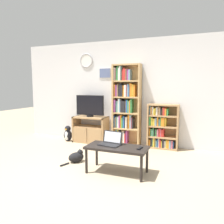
{
  "coord_description": "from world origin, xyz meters",
  "views": [
    {
      "loc": [
        1.67,
        -2.9,
        1.47
      ],
      "look_at": [
        0.02,
        1.3,
        0.93
      ],
      "focal_mm": 35.0,
      "sensor_mm": 36.0,
      "label": 1
    }
  ],
  "objects_px": {
    "bookshelf_tall": "(125,105)",
    "laptop": "(111,141)",
    "television": "(90,106)",
    "bookshelf_short": "(161,127)",
    "tv_stand": "(90,129)",
    "coffee_table": "(117,149)",
    "penguin_figurine": "(68,134)",
    "remote_near_laptop": "(140,148)",
    "cat": "(77,157)"
  },
  "relations": [
    {
      "from": "tv_stand",
      "to": "television",
      "type": "bearing_deg",
      "value": 165.67
    },
    {
      "from": "bookshelf_tall",
      "to": "coffee_table",
      "type": "relative_size",
      "value": 1.93
    },
    {
      "from": "television",
      "to": "cat",
      "type": "xyz_separation_m",
      "value": [
        0.45,
        -1.45,
        -0.85
      ]
    },
    {
      "from": "tv_stand",
      "to": "coffee_table",
      "type": "height_order",
      "value": "tv_stand"
    },
    {
      "from": "bookshelf_tall",
      "to": "coffee_table",
      "type": "height_order",
      "value": "bookshelf_tall"
    },
    {
      "from": "tv_stand",
      "to": "cat",
      "type": "bearing_deg",
      "value": -73.04
    },
    {
      "from": "television",
      "to": "coffee_table",
      "type": "distance_m",
      "value": 2.21
    },
    {
      "from": "bookshelf_tall",
      "to": "laptop",
      "type": "height_order",
      "value": "bookshelf_tall"
    },
    {
      "from": "laptop",
      "to": "cat",
      "type": "relative_size",
      "value": 0.77
    },
    {
      "from": "bookshelf_short",
      "to": "cat",
      "type": "height_order",
      "value": "bookshelf_short"
    },
    {
      "from": "bookshelf_short",
      "to": "cat",
      "type": "bearing_deg",
      "value": -131.07
    },
    {
      "from": "bookshelf_short",
      "to": "laptop",
      "type": "distance_m",
      "value": 1.82
    },
    {
      "from": "coffee_table",
      "to": "cat",
      "type": "distance_m",
      "value": 0.98
    },
    {
      "from": "bookshelf_short",
      "to": "penguin_figurine",
      "type": "distance_m",
      "value": 2.45
    },
    {
      "from": "remote_near_laptop",
      "to": "cat",
      "type": "bearing_deg",
      "value": 0.62
    },
    {
      "from": "coffee_table",
      "to": "laptop",
      "type": "bearing_deg",
      "value": 157.83
    },
    {
      "from": "television",
      "to": "bookshelf_short",
      "type": "distance_m",
      "value": 1.87
    },
    {
      "from": "tv_stand",
      "to": "bookshelf_short",
      "type": "bearing_deg",
      "value": 3.77
    },
    {
      "from": "tv_stand",
      "to": "bookshelf_tall",
      "type": "distance_m",
      "value": 1.13
    },
    {
      "from": "bookshelf_tall",
      "to": "coffee_table",
      "type": "bearing_deg",
      "value": -76.22
    },
    {
      "from": "tv_stand",
      "to": "bookshelf_tall",
      "type": "xyz_separation_m",
      "value": [
        0.91,
        0.13,
        0.66
      ]
    },
    {
      "from": "tv_stand",
      "to": "laptop",
      "type": "height_order",
      "value": "laptop"
    },
    {
      "from": "bookshelf_tall",
      "to": "coffee_table",
      "type": "xyz_separation_m",
      "value": [
        0.44,
        -1.78,
        -0.59
      ]
    },
    {
      "from": "laptop",
      "to": "cat",
      "type": "distance_m",
      "value": 0.89
    },
    {
      "from": "tv_stand",
      "to": "remote_near_laptop",
      "type": "relative_size",
      "value": 5.34
    },
    {
      "from": "laptop",
      "to": "remote_near_laptop",
      "type": "distance_m",
      "value": 0.53
    },
    {
      "from": "coffee_table",
      "to": "penguin_figurine",
      "type": "height_order",
      "value": "coffee_table"
    },
    {
      "from": "laptop",
      "to": "penguin_figurine",
      "type": "bearing_deg",
      "value": 149.25
    },
    {
      "from": "coffee_table",
      "to": "laptop",
      "type": "height_order",
      "value": "laptop"
    },
    {
      "from": "bookshelf_tall",
      "to": "penguin_figurine",
      "type": "relative_size",
      "value": 4.82
    },
    {
      "from": "remote_near_laptop",
      "to": "cat",
      "type": "relative_size",
      "value": 0.33
    },
    {
      "from": "tv_stand",
      "to": "penguin_figurine",
      "type": "height_order",
      "value": "tv_stand"
    },
    {
      "from": "coffee_table",
      "to": "television",
      "type": "bearing_deg",
      "value": 129.16
    },
    {
      "from": "television",
      "to": "coffee_table",
      "type": "relative_size",
      "value": 0.74
    },
    {
      "from": "bookshelf_tall",
      "to": "bookshelf_short",
      "type": "bearing_deg",
      "value": -0.5
    },
    {
      "from": "remote_near_laptop",
      "to": "penguin_figurine",
      "type": "xyz_separation_m",
      "value": [
        -2.35,
        1.53,
        -0.28
      ]
    },
    {
      "from": "coffee_table",
      "to": "cat",
      "type": "relative_size",
      "value": 2.03
    },
    {
      "from": "remote_near_laptop",
      "to": "penguin_figurine",
      "type": "relative_size",
      "value": 0.4
    },
    {
      "from": "remote_near_laptop",
      "to": "penguin_figurine",
      "type": "bearing_deg",
      "value": -23.37
    },
    {
      "from": "television",
      "to": "bookshelf_short",
      "type": "bearing_deg",
      "value": 3.71
    },
    {
      "from": "television",
      "to": "bookshelf_short",
      "type": "xyz_separation_m",
      "value": [
        1.81,
        0.12,
        -0.45
      ]
    },
    {
      "from": "remote_near_laptop",
      "to": "bookshelf_short",
      "type": "bearing_deg",
      "value": -82.54
    },
    {
      "from": "coffee_table",
      "to": "penguin_figurine",
      "type": "relative_size",
      "value": 2.49
    },
    {
      "from": "coffee_table",
      "to": "penguin_figurine",
      "type": "distance_m",
      "value": 2.5
    },
    {
      "from": "coffee_table",
      "to": "remote_near_laptop",
      "type": "bearing_deg",
      "value": 0.46
    },
    {
      "from": "coffee_table",
      "to": "remote_near_laptop",
      "type": "distance_m",
      "value": 0.4
    },
    {
      "from": "bookshelf_short",
      "to": "coffee_table",
      "type": "distance_m",
      "value": 1.84
    },
    {
      "from": "bookshelf_short",
      "to": "penguin_figurine",
      "type": "bearing_deg",
      "value": -174.29
    },
    {
      "from": "bookshelf_tall",
      "to": "remote_near_laptop",
      "type": "xyz_separation_m",
      "value": [
        0.83,
        -1.78,
        -0.52
      ]
    },
    {
      "from": "tv_stand",
      "to": "laptop",
      "type": "relative_size",
      "value": 2.26
    }
  ]
}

